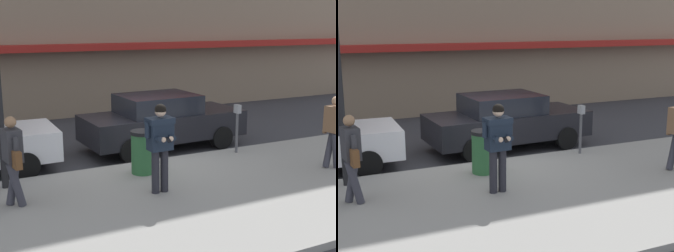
# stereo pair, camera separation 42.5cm
# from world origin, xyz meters

# --- Properties ---
(ground_plane) EXTENTS (80.00, 80.00, 0.00)m
(ground_plane) POSITION_xyz_m (0.00, 0.00, 0.00)
(ground_plane) COLOR #333338
(sidewalk) EXTENTS (32.00, 5.30, 0.14)m
(sidewalk) POSITION_xyz_m (1.00, -2.85, 0.07)
(sidewalk) COLOR gray
(sidewalk) RESTS_ON ground
(curb_paint_line) EXTENTS (28.00, 0.12, 0.01)m
(curb_paint_line) POSITION_xyz_m (1.00, 0.05, 0.00)
(curb_paint_line) COLOR silver
(curb_paint_line) RESTS_ON ground
(parked_sedan_mid) EXTENTS (4.58, 2.08, 1.54)m
(parked_sedan_mid) POSITION_xyz_m (1.27, 1.13, 0.79)
(parked_sedan_mid) COLOR black
(parked_sedan_mid) RESTS_ON ground
(man_texting_on_phone) EXTENTS (0.65, 0.59, 1.81)m
(man_texting_on_phone) POSITION_xyz_m (-0.48, -2.34, 1.25)
(man_texting_on_phone) COLOR #23232B
(man_texting_on_phone) RESTS_ON sidewalk
(pedestrian_with_bag) EXTENTS (0.37, 0.72, 1.70)m
(pedestrian_with_bag) POSITION_xyz_m (-3.18, -1.77, 1.11)
(pedestrian_with_bag) COLOR #33333D
(pedestrian_with_bag) RESTS_ON sidewalk
(pedestrian_dark_coat) EXTENTS (0.38, 0.59, 1.70)m
(pedestrian_dark_coat) POSITION_xyz_m (3.81, -2.71, 1.11)
(pedestrian_dark_coat) COLOR #33333D
(pedestrian_dark_coat) RESTS_ON sidewalk
(parking_meter) EXTENTS (0.12, 0.18, 1.27)m
(parking_meter) POSITION_xyz_m (2.59, -0.60, 0.97)
(parking_meter) COLOR #4C4C51
(parking_meter) RESTS_ON sidewalk
(trash_bin) EXTENTS (0.55, 0.55, 0.98)m
(trash_bin) POSITION_xyz_m (-0.29, -1.06, 0.63)
(trash_bin) COLOR #2D6638
(trash_bin) RESTS_ON sidewalk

